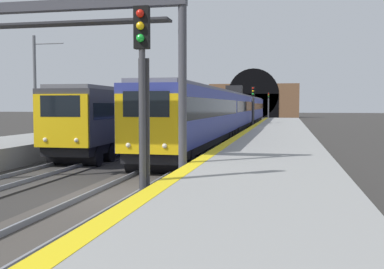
# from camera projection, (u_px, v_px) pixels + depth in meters

# --- Properties ---
(ground_plane) EXTENTS (320.00, 320.00, 0.00)m
(ground_plane) POSITION_uv_depth(u_px,v_px,m) (113.00, 198.00, 14.45)
(ground_plane) COLOR #302D2B
(platform_right) EXTENTS (112.00, 4.91, 1.00)m
(platform_right) POSITION_uv_depth(u_px,v_px,m) (260.00, 188.00, 13.48)
(platform_right) COLOR gray
(platform_right) RESTS_ON ground_plane
(platform_right_edge_strip) EXTENTS (112.00, 0.50, 0.01)m
(platform_right_edge_strip) POSITION_uv_depth(u_px,v_px,m) (187.00, 169.00, 13.89)
(platform_right_edge_strip) COLOR yellow
(platform_right_edge_strip) RESTS_ON platform_right
(track_main_line) EXTENTS (160.00, 3.02, 0.21)m
(track_main_line) POSITION_uv_depth(u_px,v_px,m) (113.00, 196.00, 14.45)
(track_main_line) COLOR #423D38
(track_main_line) RESTS_ON ground_plane
(train_main_approaching) EXTENTS (59.74, 2.84, 4.93)m
(train_main_approaching) POSITION_uv_depth(u_px,v_px,m) (234.00, 111.00, 46.68)
(train_main_approaching) COLOR navy
(train_main_approaching) RESTS_ON ground_plane
(train_adjacent_platform) EXTENTS (62.07, 3.22, 4.79)m
(train_adjacent_platform) POSITION_uv_depth(u_px,v_px,m) (194.00, 111.00, 50.74)
(train_adjacent_platform) COLOR #333338
(train_adjacent_platform) RESTS_ON ground_plane
(railway_signal_near) EXTENTS (0.39, 0.38, 5.39)m
(railway_signal_near) POSITION_uv_depth(u_px,v_px,m) (142.00, 93.00, 11.41)
(railway_signal_near) COLOR #38383D
(railway_signal_near) RESTS_ON ground_plane
(railway_signal_mid) EXTENTS (0.39, 0.38, 4.89)m
(railway_signal_mid) POSITION_uv_depth(u_px,v_px,m) (253.00, 105.00, 48.27)
(railway_signal_mid) COLOR #38383D
(railway_signal_mid) RESTS_ON ground_plane
(railway_signal_far) EXTENTS (0.39, 0.38, 5.35)m
(railway_signal_far) POSITION_uv_depth(u_px,v_px,m) (269.00, 103.00, 88.37)
(railway_signal_far) COLOR #4C4C54
(railway_signal_far) RESTS_ON ground_plane
(overhead_signal_gantry) EXTENTS (0.70, 8.98, 6.58)m
(overhead_signal_gantry) POSITION_uv_depth(u_px,v_px,m) (62.00, 45.00, 15.92)
(overhead_signal_gantry) COLOR #3F3F47
(overhead_signal_gantry) RESTS_ON ground_plane
(tunnel_portal) EXTENTS (2.45, 20.93, 11.72)m
(tunnel_portal) POSITION_uv_depth(u_px,v_px,m) (253.00, 100.00, 106.63)
(tunnel_portal) COLOR brown
(tunnel_portal) RESTS_ON ground_plane
(catenary_mast_near) EXTENTS (0.22, 2.36, 7.85)m
(catenary_mast_near) POSITION_uv_depth(u_px,v_px,m) (36.00, 89.00, 32.39)
(catenary_mast_near) COLOR #595B60
(catenary_mast_near) RESTS_ON ground_plane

